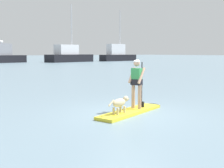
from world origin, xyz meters
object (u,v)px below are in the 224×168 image
at_px(moored_boat_outer, 69,55).
at_px(moored_boat_starboard, 3,56).
at_px(paddleboard, 134,111).
at_px(dog, 120,103).
at_px(person_paddler, 137,80).
at_px(moored_boat_port, 117,55).

bearing_deg(moored_boat_outer, moored_boat_starboard, 164.88).
bearing_deg(paddleboard, dog, -164.45).
bearing_deg(paddleboard, person_paddler, 15.55).
relative_size(moored_boat_starboard, moored_boat_outer, 0.71).
bearing_deg(person_paddler, moored_boat_port, 51.71).
xyz_separation_m(person_paddler, dog, (-0.96, -0.27, -0.63)).
bearing_deg(person_paddler, moored_boat_starboard, 77.57).
relative_size(paddleboard, dog, 3.11).
height_order(person_paddler, dog, person_paddler).
bearing_deg(person_paddler, dog, -164.45).
bearing_deg(moored_boat_starboard, moored_boat_port, -8.34).
distance_m(moored_boat_outer, moored_boat_port, 13.38).
relative_size(dog, moored_boat_port, 0.09).
relative_size(dog, moored_boat_starboard, 0.12).
distance_m(dog, moored_boat_outer, 54.51).
relative_size(paddleboard, moored_boat_port, 0.27).
bearing_deg(moored_boat_port, dog, -128.84).
distance_m(paddleboard, moored_boat_port, 60.91).
relative_size(paddleboard, person_paddler, 1.97).
bearing_deg(moored_boat_starboard, paddleboard, -102.59).
xyz_separation_m(person_paddler, moored_boat_starboard, (11.36, 51.53, 0.36)).
height_order(paddleboard, moored_boat_starboard, moored_boat_starboard).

